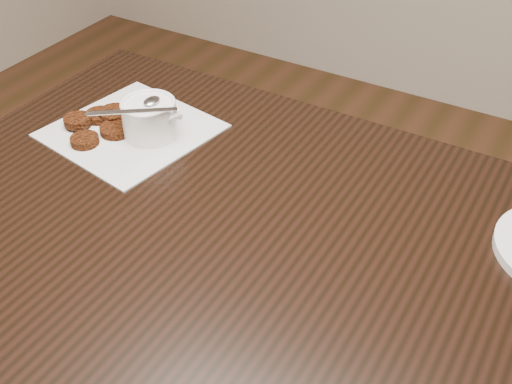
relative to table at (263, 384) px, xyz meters
The scene contains 4 objects.
table is the anchor object (origin of this frame).
napkin 0.55m from the table, 160.00° to the left, with size 0.28×0.28×0.00m, color silver.
sauce_ramekin 0.58m from the table, 156.57° to the left, with size 0.14×0.14×0.14m, color white, non-canonical shape.
patty_cluster 0.60m from the table, 164.56° to the left, with size 0.20×0.20×0.02m, color #63290D, non-canonical shape.
Camera 1 is at (0.44, -0.52, 1.42)m, focal length 44.58 mm.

